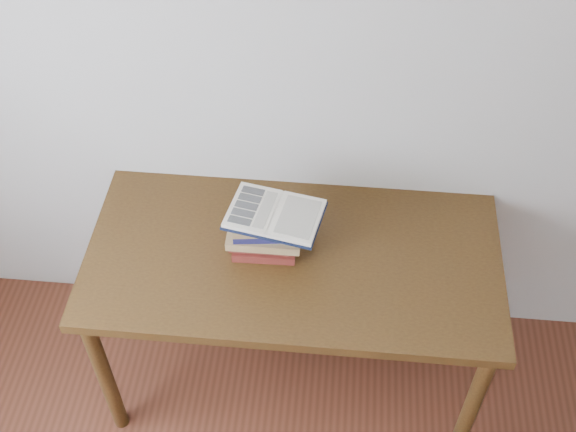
# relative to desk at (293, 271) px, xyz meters

# --- Properties ---
(desk) EXTENTS (1.50, 0.75, 0.81)m
(desk) POSITION_rel_desk_xyz_m (0.00, 0.00, 0.00)
(desk) COLOR #452D11
(desk) RESTS_ON ground
(book_stack) EXTENTS (0.26, 0.19, 0.19)m
(book_stack) POSITION_rel_desk_xyz_m (-0.11, 0.03, 0.19)
(book_stack) COLOR maroon
(book_stack) RESTS_ON desk
(open_book) EXTENTS (0.36, 0.28, 0.03)m
(open_book) POSITION_rel_desk_xyz_m (-0.07, 0.01, 0.30)
(open_book) COLOR black
(open_book) RESTS_ON book_stack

